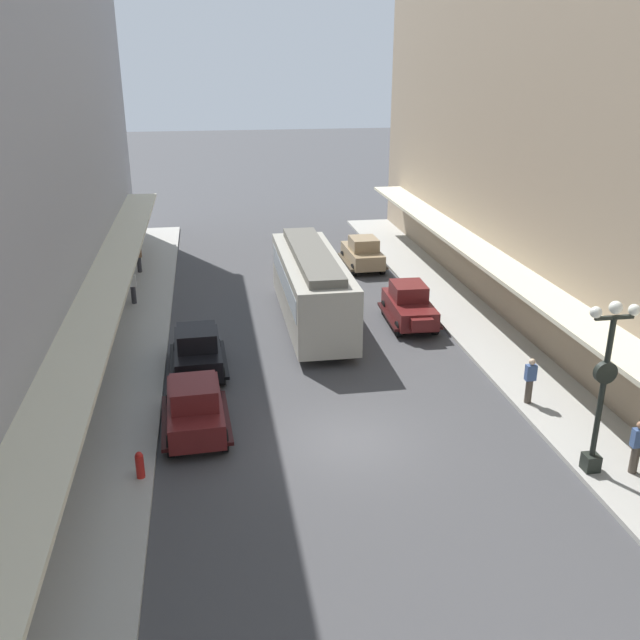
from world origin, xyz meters
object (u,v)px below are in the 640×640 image
object	(u,v)px
lamp_post_with_clock	(604,381)
pedestrian_4	(637,447)
parked_car_2	(363,252)
pedestrian_1	(44,507)
pedestrian_2	(530,380)
fire_hydrant	(140,465)
pedestrian_0	(139,257)
parked_car_1	(195,405)
parked_car_3	(409,304)
parked_car_0	(198,349)
pedestrian_3	(133,286)
streetcar	(312,285)

from	to	relation	value
lamp_post_with_clock	pedestrian_4	bearing A→B (deg)	-15.35
parked_car_2	pedestrian_4	distance (m)	21.97
pedestrian_1	pedestrian_2	world-z (taller)	pedestrian_1
fire_hydrant	pedestrian_0	world-z (taller)	pedestrian_0
parked_car_2	lamp_post_with_clock	xyz separation A→B (m)	(1.88, -21.45, 2.04)
fire_hydrant	pedestrian_0	size ratio (longest dim) A/B	0.50
parked_car_1	parked_car_3	distance (m)	12.50
parked_car_0	pedestrian_3	bearing A→B (deg)	110.80
parked_car_1	streetcar	distance (m)	10.18
parked_car_1	pedestrian_0	distance (m)	18.20
fire_hydrant	pedestrian_3	bearing A→B (deg)	95.38
fire_hydrant	pedestrian_2	xyz separation A→B (m)	(12.82, 2.48, 0.43)
pedestrian_0	pedestrian_4	size ratio (longest dim) A/B	1.00
parked_car_0	pedestrian_3	xyz separation A→B (m)	(-3.07, 8.07, 0.07)
parked_car_0	streetcar	world-z (taller)	streetcar
parked_car_3	pedestrian_3	xyz separation A→B (m)	(-12.43, 4.47, 0.07)
parked_car_2	pedestrian_3	bearing A→B (deg)	-160.10
pedestrian_2	pedestrian_3	xyz separation A→B (m)	(-14.25, 12.78, 0.02)
pedestrian_4	pedestrian_2	bearing A→B (deg)	103.35
fire_hydrant	pedestrian_1	xyz separation A→B (m)	(-2.07, -2.27, 0.45)
streetcar	parked_car_1	bearing A→B (deg)	-120.34
fire_hydrant	lamp_post_with_clock	bearing A→B (deg)	-7.76
pedestrian_1	parked_car_2	bearing A→B (deg)	59.50
parked_car_3	pedestrian_2	xyz separation A→B (m)	(1.83, -8.30, 0.05)
parked_car_0	pedestrian_2	world-z (taller)	parked_car_0
parked_car_0	pedestrian_4	size ratio (longest dim) A/B	2.62
parked_car_2	parked_car_3	size ratio (longest dim) A/B	0.99
streetcar	pedestrian_3	size ratio (longest dim) A/B	5.75
parked_car_1	lamp_post_with_clock	world-z (taller)	lamp_post_with_clock
parked_car_2	pedestrian_0	world-z (taller)	parked_car_2
pedestrian_1	pedestrian_3	bearing A→B (deg)	87.91
pedestrian_2	lamp_post_with_clock	bearing A→B (deg)	-90.90
pedestrian_1	pedestrian_3	distance (m)	17.53
parked_car_0	lamp_post_with_clock	distance (m)	14.40
parked_car_1	pedestrian_3	distance (m)	13.01
parked_car_1	fire_hydrant	xyz separation A→B (m)	(-1.54, -2.59, -0.38)
pedestrian_2	pedestrian_4	xyz separation A→B (m)	(1.07, -4.53, 0.00)
parked_car_2	pedestrian_2	distance (m)	17.34
streetcar	pedestrian_3	xyz separation A→B (m)	(-8.10, 3.91, -0.89)
parked_car_0	streetcar	bearing A→B (deg)	39.56
parked_car_1	pedestrian_4	bearing A→B (deg)	-20.62
pedestrian_3	parked_car_1	bearing A→B (deg)	-76.76
lamp_post_with_clock	pedestrian_1	size ratio (longest dim) A/B	3.09
parked_car_1	pedestrian_4	size ratio (longest dim) A/B	2.63
pedestrian_0	pedestrian_1	world-z (taller)	pedestrian_1
parked_car_3	fire_hydrant	world-z (taller)	parked_car_3
pedestrian_1	pedestrian_2	bearing A→B (deg)	17.67
parked_car_3	lamp_post_with_clock	distance (m)	12.81
parked_car_3	pedestrian_1	size ratio (longest dim) A/B	2.58
parked_car_2	lamp_post_with_clock	world-z (taller)	lamp_post_with_clock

